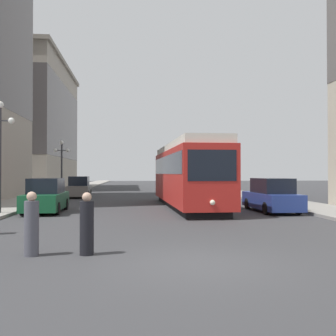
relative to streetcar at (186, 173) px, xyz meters
The scene contains 13 objects.
ground_plane 15.56m from the streetcar, 96.95° to the right, with size 200.00×200.00×0.00m, color #38383A.
sidewalk_left 27.09m from the streetcar, 113.92° to the left, with size 3.42×120.00×0.15m, color gray.
sidewalk_right 25.81m from the streetcar, 73.70° to the left, with size 3.42×120.00×0.15m, color gray.
streetcar is the anchor object (origin of this frame).
transit_bus 18.19m from the streetcar, 78.26° to the left, with size 2.95×11.69×3.45m.
parked_car_left_near 13.24m from the streetcar, 127.07° to the left, with size 2.02×4.63×1.82m.
parked_car_left_mid 8.46m from the streetcar, 161.73° to the right, with size 1.98×4.82×1.82m.
parked_car_right_far 5.55m from the streetcar, 38.78° to the right, with size 1.95×5.00×1.82m.
pedestrian_crossing_near 15.32m from the streetcar, 112.59° to the right, with size 0.36×0.36×1.63m.
pedestrian_crossing_far 14.85m from the streetcar, 107.63° to the right, with size 0.36×0.36×1.60m.
lamp_post_left_near 10.84m from the streetcar, 156.77° to the right, with size 1.41×0.36×5.50m.
lamp_post_left_far 16.27m from the streetcar, 127.37° to the left, with size 1.41×0.36×4.95m.
building_left_midblock 37.08m from the streetcar, 119.90° to the left, with size 11.63×24.12×17.22m.
Camera 1 is at (-1.44, -9.13, 2.09)m, focal length 42.54 mm.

